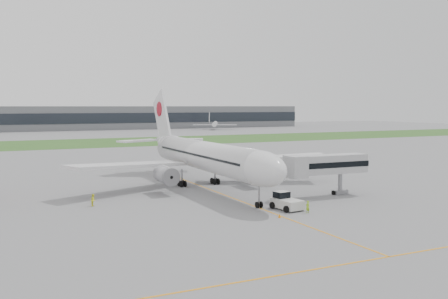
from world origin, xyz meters
name	(u,v)px	position (x,y,z in m)	size (l,w,h in m)	color
ground	(215,191)	(0.00, 0.00, 0.00)	(600.00, 600.00, 0.00)	gray
apron_markings	(228,196)	(0.00, -5.00, 0.00)	(70.00, 70.00, 0.04)	orange
grass_strip	(86,143)	(0.00, 120.00, 0.01)	(600.00, 50.00, 0.02)	#2E5821
terminal_building	(52,118)	(0.00, 229.87, 7.00)	(320.00, 22.30, 14.00)	slate
airliner	(203,155)	(0.00, 4.87, 5.66)	(48.13, 53.95, 17.88)	silver
pushback_tug	(286,201)	(2.96, -17.20, 1.07)	(3.56, 4.84, 2.33)	silver
jet_bridge	(323,165)	(13.25, -11.64, 4.97)	(14.58, 4.15, 6.71)	#B2B2B5
safety_cone_left	(280,216)	(-0.65, -21.51, 0.27)	(0.39, 0.39, 0.54)	orange
safety_cone_right	(293,207)	(3.99, -17.56, 0.29)	(0.42, 0.42, 0.57)	orange
ground_crew_near	(308,207)	(4.22, -20.64, 0.82)	(0.60, 0.39, 1.64)	#96CD22
ground_crew_far	(93,200)	(-20.61, -3.82, 0.87)	(0.85, 0.66, 1.74)	#FDFD2A
distant_aircraft_right	(215,130)	(89.34, 197.99, 0.00)	(26.16, 23.08, 10.00)	silver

